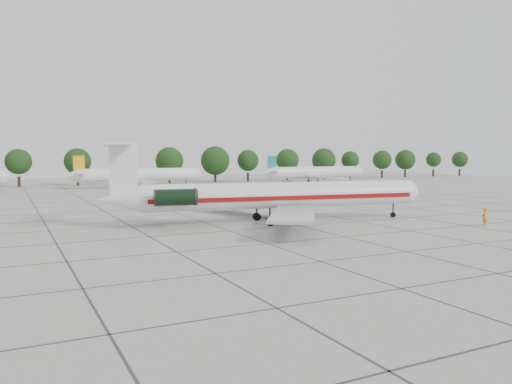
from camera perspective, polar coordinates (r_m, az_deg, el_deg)
ground at (r=53.26m, az=4.89°, el=-3.87°), size 260.00×260.00×0.00m
apron_joints at (r=66.39m, az=-1.91°, el=-2.25°), size 170.00×170.00×0.02m
main_airliner at (r=55.09m, az=1.35°, el=-0.36°), size 37.04×28.94×8.73m
ground_crew at (r=58.15m, az=24.65°, el=-2.60°), size 0.84×0.76×1.92m
bg_airliner_c at (r=119.24m, az=-13.23°, el=1.90°), size 28.24×27.20×7.40m
bg_airliner_d at (r=133.92m, az=6.83°, el=2.23°), size 28.24×27.20×7.40m
tree_line at (r=130.88m, az=-19.72°, el=3.31°), size 249.86×8.44×10.22m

